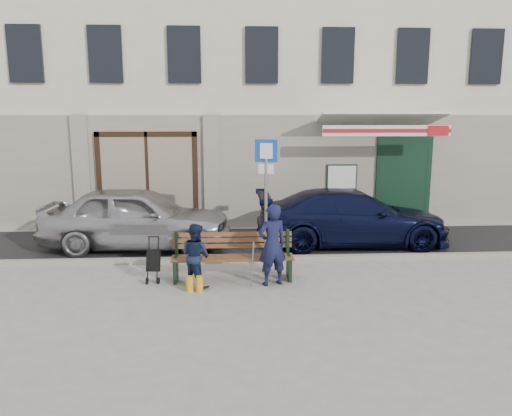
{
  "coord_description": "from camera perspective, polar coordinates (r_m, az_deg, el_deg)",
  "views": [
    {
      "loc": [
        -0.95,
        -9.14,
        3.26
      ],
      "look_at": [
        -0.34,
        1.6,
        1.2
      ],
      "focal_mm": 35.0,
      "sensor_mm": 36.0,
      "label": 1
    }
  ],
  "objects": [
    {
      "name": "curb",
      "position": [
        11.15,
        1.8,
        -5.84
      ],
      "size": [
        60.0,
        0.18,
        0.12
      ],
      "primitive_type": "cube",
      "color": "#9E9384",
      "rests_on": "ground"
    },
    {
      "name": "ground",
      "position": [
        9.75,
        2.57,
        -8.7
      ],
      "size": [
        80.0,
        80.0,
        0.0
      ],
      "primitive_type": "plane",
      "color": "#9E9991",
      "rests_on": "ground"
    },
    {
      "name": "asphalt_lane",
      "position": [
        12.7,
        1.17,
        -4.01
      ],
      "size": [
        60.0,
        3.2,
        0.01
      ],
      "primitive_type": "cube",
      "color": "#282828",
      "rests_on": "ground"
    },
    {
      "name": "car_silver",
      "position": [
        12.39,
        -13.43,
        -1.07
      ],
      "size": [
        4.59,
        2.04,
        1.53
      ],
      "primitive_type": "imported",
      "rotation": [
        0.0,
        0.0,
        1.52
      ],
      "color": "#A9A9AD",
      "rests_on": "ground"
    },
    {
      "name": "building",
      "position": [
        17.71,
        -0.12,
        16.39
      ],
      "size": [
        20.0,
        8.27,
        10.0
      ],
      "color": "beige",
      "rests_on": "ground"
    },
    {
      "name": "car_navy",
      "position": [
        12.66,
        10.91,
        -1.06
      ],
      "size": [
        4.77,
        1.95,
        1.38
      ],
      "primitive_type": "imported",
      "rotation": [
        0.0,
        0.0,
        1.57
      ],
      "color": "black",
      "rests_on": "ground"
    },
    {
      "name": "stroller",
      "position": [
        10.0,
        -11.65,
        -6.08
      ],
      "size": [
        0.28,
        0.38,
        0.88
      ],
      "rotation": [
        0.0,
        0.0,
        -0.11
      ],
      "color": "black",
      "rests_on": "ground"
    },
    {
      "name": "woman",
      "position": [
        9.51,
        -6.91,
        -5.39
      ],
      "size": [
        0.76,
        0.74,
        1.23
      ],
      "primitive_type": "imported",
      "rotation": [
        0.0,
        0.0,
        2.41
      ],
      "color": "#131C36",
      "rests_on": "ground"
    },
    {
      "name": "parking_sign",
      "position": [
        11.06,
        1.16,
        3.26
      ],
      "size": [
        0.49,
        0.13,
        2.69
      ],
      "rotation": [
        0.0,
        0.0,
        -0.2
      ],
      "color": "gray",
      "rests_on": "ground"
    },
    {
      "name": "man",
      "position": [
        9.5,
        1.85,
        -4.24
      ],
      "size": [
        0.67,
        0.55,
        1.58
      ],
      "primitive_type": "imported",
      "rotation": [
        0.0,
        0.0,
        3.48
      ],
      "color": "#131736",
      "rests_on": "ground"
    },
    {
      "name": "bench",
      "position": [
        9.89,
        -2.95,
        -5.63
      ],
      "size": [
        2.4,
        1.17,
        0.98
      ],
      "color": "brown",
      "rests_on": "ground"
    }
  ]
}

